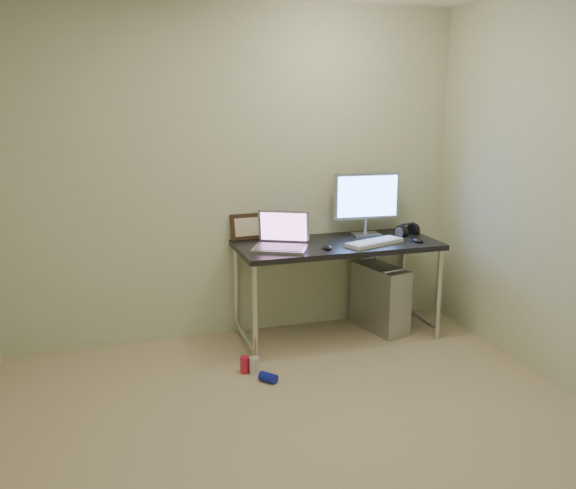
{
  "coord_description": "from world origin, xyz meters",
  "views": [
    {
      "loc": [
        -1.08,
        -2.96,
        1.86
      ],
      "look_at": [
        0.19,
        1.07,
        0.85
      ],
      "focal_mm": 40.0,
      "sensor_mm": 36.0,
      "label": 1
    }
  ],
  "objects": [
    {
      "name": "cable_a",
      "position": [
        1.03,
        1.7,
        0.4
      ],
      "size": [
        0.01,
        0.16,
        0.69
      ],
      "primitive_type": "cylinder",
      "rotation": [
        0.21,
        0.0,
        0.0
      ],
      "color": "black",
      "rests_on": "ground"
    },
    {
      "name": "headphones",
      "position": [
        1.31,
        1.49,
        0.78
      ],
      "size": [
        0.2,
        0.12,
        0.12
      ],
      "rotation": [
        0.0,
        0.0,
        0.3
      ],
      "color": "black",
      "rests_on": "desk"
    },
    {
      "name": "can_white",
      "position": [
        -0.09,
        0.94,
        0.06
      ],
      "size": [
        0.08,
        0.08,
        0.12
      ],
      "primitive_type": "cylinder",
      "rotation": [
        0.0,
        0.0,
        0.28
      ],
      "color": "silver",
      "rests_on": "ground"
    },
    {
      "name": "webcam",
      "position": [
        0.26,
        1.72,
        0.84
      ],
      "size": [
        0.04,
        0.03,
        0.13
      ],
      "rotation": [
        0.0,
        0.0,
        -0.05
      ],
      "color": "silver",
      "rests_on": "desk"
    },
    {
      "name": "floor",
      "position": [
        0.0,
        0.0,
        0.0
      ],
      "size": [
        3.5,
        3.5,
        0.0
      ],
      "primitive_type": "plane",
      "color": "tan",
      "rests_on": "ground"
    },
    {
      "name": "laptop",
      "position": [
        0.24,
        1.37,
        0.81
      ],
      "size": [
        0.48,
        0.45,
        0.26
      ],
      "rotation": [
        0.0,
        0.0,
        -0.47
      ],
      "color": "#B6B6BD",
      "rests_on": "desk"
    },
    {
      "name": "tower_computer",
      "position": [
        1.08,
        1.45,
        0.26
      ],
      "size": [
        0.33,
        0.54,
        0.55
      ],
      "rotation": [
        0.0,
        0.0,
        0.24
      ],
      "color": "#AFAFB4",
      "rests_on": "ground"
    },
    {
      "name": "mouse_right",
      "position": [
        1.28,
        1.25,
        0.77
      ],
      "size": [
        0.07,
        0.11,
        0.04
      ],
      "primitive_type": "ellipsoid",
      "rotation": [
        0.0,
        0.0,
        0.05
      ],
      "color": "black",
      "rests_on": "desk"
    },
    {
      "name": "can_red",
      "position": [
        -0.15,
        0.98,
        0.06
      ],
      "size": [
        0.07,
        0.07,
        0.11
      ],
      "primitive_type": "cylinder",
      "rotation": [
        0.0,
        0.0,
        -0.19
      ],
      "color": "#C61C3E",
      "rests_on": "ground"
    },
    {
      "name": "desk",
      "position": [
        0.69,
        1.42,
        0.67
      ],
      "size": [
        1.52,
        0.67,
        0.75
      ],
      "color": "black",
      "rests_on": "ground"
    },
    {
      "name": "monitor",
      "position": [
        1.0,
        1.59,
        1.04
      ],
      "size": [
        0.53,
        0.17,
        0.5
      ],
      "rotation": [
        0.0,
        0.0,
        -0.08
      ],
      "color": "#B6B6BD",
      "rests_on": "desk"
    },
    {
      "name": "can_blue",
      "position": [
        -0.04,
        0.79,
        0.03
      ],
      "size": [
        0.13,
        0.13,
        0.06
      ],
      "primitive_type": "cylinder",
      "rotation": [
        1.57,
        0.0,
        0.7
      ],
      "color": "#1019A6",
      "rests_on": "ground"
    },
    {
      "name": "wall_back",
      "position": [
        0.0,
        1.75,
        1.25
      ],
      "size": [
        3.5,
        0.02,
        2.5
      ],
      "primitive_type": "cube",
      "color": "beige",
      "rests_on": "ground"
    },
    {
      "name": "keyboard",
      "position": [
        0.93,
        1.28,
        0.76
      ],
      "size": [
        0.49,
        0.3,
        0.03
      ],
      "primitive_type": "cube",
      "rotation": [
        0.0,
        0.0,
        0.34
      ],
      "color": "silver",
      "rests_on": "desk"
    },
    {
      "name": "mouse_left",
      "position": [
        0.54,
        1.25,
        0.77
      ],
      "size": [
        0.07,
        0.11,
        0.04
      ],
      "primitive_type": "ellipsoid",
      "rotation": [
        0.0,
        0.0,
        -0.05
      ],
      "color": "black",
      "rests_on": "desk"
    },
    {
      "name": "cable_b",
      "position": [
        1.12,
        1.68,
        0.38
      ],
      "size": [
        0.02,
        0.11,
        0.71
      ],
      "primitive_type": "cylinder",
      "rotation": [
        0.14,
        0.0,
        0.09
      ],
      "color": "black",
      "rests_on": "ground"
    },
    {
      "name": "picture_frame",
      "position": [
        0.06,
        1.72,
        0.85
      ],
      "size": [
        0.25,
        0.09,
        0.2
      ],
      "primitive_type": "cube",
      "rotation": [
        -0.21,
        0.0,
        0.06
      ],
      "color": "black",
      "rests_on": "desk"
    }
  ]
}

